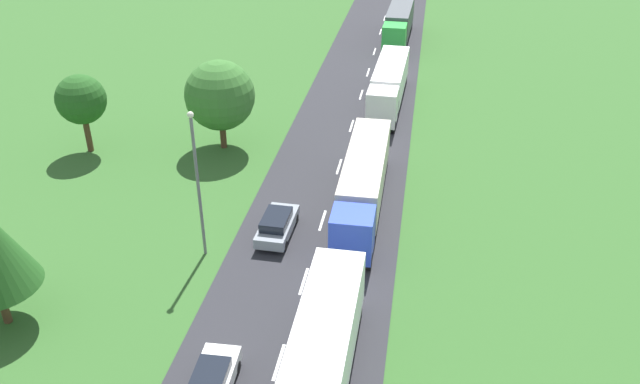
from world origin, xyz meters
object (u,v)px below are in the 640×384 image
(truck_lead, at_px, (316,380))
(truck_second, at_px, (363,181))
(truck_fourth, at_px, (399,23))
(car_third, at_px, (277,225))
(tree_birch, at_px, (81,100))
(car_second, at_px, (211,384))
(lamppost_second, at_px, (197,179))
(tree_oak, at_px, (220,95))
(truck_third, at_px, (389,83))

(truck_lead, bearing_deg, truck_second, 89.78)
(truck_fourth, height_order, car_third, truck_fourth)
(tree_birch, bearing_deg, truck_second, -12.91)
(car_second, bearing_deg, car_third, 89.97)
(truck_second, distance_m, car_second, 17.81)
(truck_second, relative_size, truck_fourth, 1.04)
(truck_lead, relative_size, lamppost_second, 1.64)
(car_third, distance_m, tree_oak, 13.83)
(car_third, relative_size, lamppost_second, 0.49)
(lamppost_second, bearing_deg, car_second, -70.05)
(car_second, bearing_deg, truck_second, 74.28)
(lamppost_second, bearing_deg, truck_third, 70.10)
(tree_oak, bearing_deg, truck_fourth, 68.46)
(truck_fourth, distance_m, car_second, 54.28)
(truck_second, xyz_separation_m, car_second, (-4.82, -17.11, -1.22))
(lamppost_second, height_order, tree_oak, lamppost_second)
(truck_lead, relative_size, car_third, 3.37)
(lamppost_second, bearing_deg, truck_second, 37.39)
(car_second, bearing_deg, tree_birch, 127.49)
(car_third, distance_m, lamppost_second, 6.17)
(truck_third, xyz_separation_m, tree_birch, (-22.04, -13.01, 2.15))
(truck_third, xyz_separation_m, lamppost_second, (-8.91, -24.60, 2.96))
(truck_third, relative_size, car_second, 2.91)
(lamppost_second, xyz_separation_m, tree_birch, (-13.13, 11.58, -0.81))
(truck_second, height_order, car_second, truck_second)
(truck_second, bearing_deg, tree_birch, 167.09)
(car_second, xyz_separation_m, tree_oak, (-6.92, 24.43, 3.48))
(truck_second, xyz_separation_m, tree_oak, (-11.74, 7.32, 2.26))
(lamppost_second, bearing_deg, truck_lead, -51.45)
(truck_lead, height_order, truck_fourth, truck_fourth)
(truck_fourth, bearing_deg, car_second, -95.05)
(truck_lead, bearing_deg, car_third, 109.75)
(truck_fourth, distance_m, tree_oak, 31.92)
(truck_fourth, bearing_deg, truck_third, -89.03)
(truck_lead, bearing_deg, tree_oak, 115.32)
(truck_third, distance_m, car_third, 22.74)
(truck_lead, bearing_deg, truck_third, 89.45)
(lamppost_second, bearing_deg, tree_oak, 102.59)
(tree_birch, bearing_deg, car_third, -28.28)
(truck_fourth, xyz_separation_m, car_second, (-4.77, -54.05, -1.37))
(tree_oak, bearing_deg, truck_second, -31.96)
(car_second, bearing_deg, truck_lead, -2.86)
(car_second, relative_size, tree_oak, 0.63)
(truck_fourth, bearing_deg, lamppost_second, -101.15)
(truck_second, xyz_separation_m, lamppost_second, (-8.63, -6.60, 2.98))
(truck_second, relative_size, truck_third, 1.09)
(truck_fourth, xyz_separation_m, tree_oak, (-11.69, -29.62, 2.11))
(lamppost_second, bearing_deg, tree_birch, 138.59)
(lamppost_second, distance_m, tree_oak, 14.28)
(truck_second, relative_size, tree_birch, 2.28)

